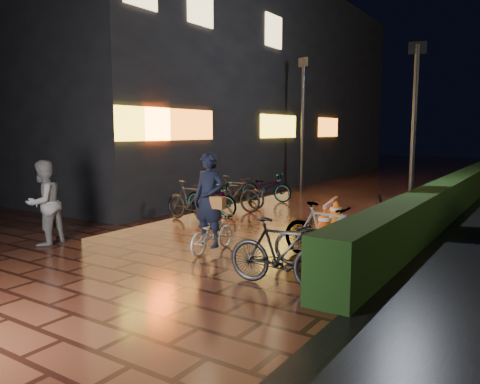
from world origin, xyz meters
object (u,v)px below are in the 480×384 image
Objects in this scene: cyclist at (211,216)px; traffic_barrier at (331,217)px; bystander_person at (44,203)px; cart_assembly at (389,211)px.

cyclist is 3.30m from traffic_barrier.
bystander_person is 6.43m from traffic_barrier.
cart_assembly is at bearing 43.66° from traffic_barrier.
bystander_person is at bearing -135.93° from traffic_barrier.
cyclist is at bearing 101.35° from bystander_person.
cyclist reaches higher than bystander_person.
bystander_person is 3.62m from cyclist.
bystander_person reaches higher than cart_assembly.
traffic_barrier is (4.61, 4.46, -0.52)m from bystander_person.
traffic_barrier is 2.10× the size of cart_assembly.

